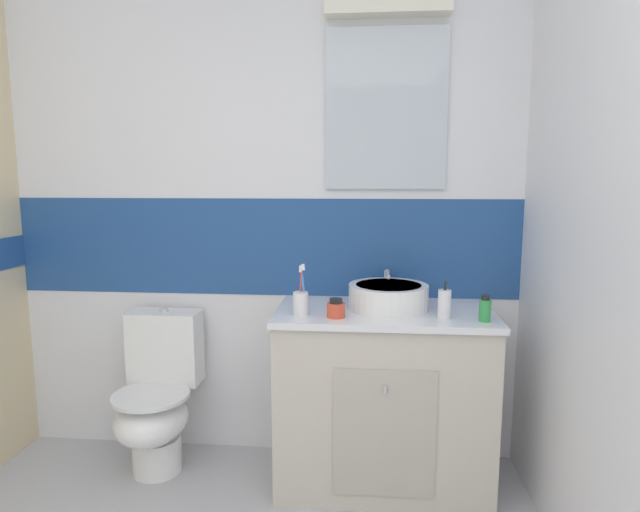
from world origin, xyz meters
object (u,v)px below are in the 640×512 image
Objects in this scene: sink_basin at (388,296)px; hair_gel_jar at (336,309)px; lotion_bottle_short at (485,309)px; toilet at (158,398)px; toothbrush_cup at (301,301)px; soap_dispenser at (444,304)px.

sink_basin reaches higher than hair_gel_jar.
sink_basin is at bearing 154.96° from lotion_bottle_short.
sink_basin is 1.26m from toilet.
lotion_bottle_short is (0.40, -0.19, -0.01)m from sink_basin.
sink_basin is 0.52× the size of toilet.
hair_gel_jar is (0.16, -0.03, -0.02)m from toothbrush_cup.
sink_basin is 0.42m from toothbrush_cup.
soap_dispenser is at bearing -6.29° from toilet.
soap_dispenser is at bearing 3.14° from hair_gel_jar.
soap_dispenser reaches higher than sink_basin.
soap_dispenser is at bearing 167.20° from lotion_bottle_short.
toilet is at bearing 173.71° from soap_dispenser.
lotion_bottle_short is (0.16, -0.04, -0.01)m from soap_dispenser.
lotion_bottle_short is at bearing -25.04° from sink_basin.
lotion_bottle_short is at bearing -1.05° from hair_gel_jar.
lotion_bottle_short is 0.63m from hair_gel_jar.
toothbrush_cup is at bearing -11.30° from toilet.
hair_gel_jar is (0.90, -0.18, 0.52)m from toilet.
toothbrush_cup reaches higher than hair_gel_jar.
sink_basin is 1.80× the size of toothbrush_cup.
lotion_bottle_short is at bearing -7.00° from toilet.
sink_basin is 0.44m from lotion_bottle_short.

